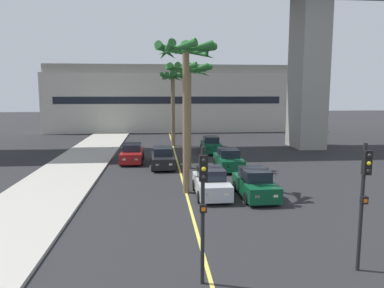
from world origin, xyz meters
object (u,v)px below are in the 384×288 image
at_px(car_queue_second, 255,184).
at_px(car_queue_third, 228,160).
at_px(car_queue_fifth, 211,183).
at_px(car_queue_front, 163,158).
at_px(traffic_light_right_far_corner, 364,190).
at_px(car_queue_fourth, 132,154).
at_px(car_queue_sixth, 211,145).
at_px(palm_tree_mid_median, 173,87).
at_px(palm_tree_near_median, 186,67).
at_px(traffic_light_median_near, 203,197).
at_px(palm_tree_far_median, 188,82).

bearing_deg(car_queue_second, car_queue_third, 90.56).
height_order(car_queue_third, car_queue_fifth, same).
height_order(car_queue_front, traffic_light_right_far_corner, traffic_light_right_far_corner).
bearing_deg(car_queue_fourth, traffic_light_right_far_corner, -66.31).
relative_size(car_queue_front, car_queue_sixth, 1.00).
bearing_deg(car_queue_sixth, palm_tree_mid_median, 125.06).
bearing_deg(car_queue_sixth, car_queue_front, -125.24).
distance_m(car_queue_fifth, palm_tree_near_median, 6.62).
bearing_deg(palm_tree_near_median, car_queue_second, -18.92).
bearing_deg(traffic_light_median_near, car_queue_sixth, 81.28).
bearing_deg(car_queue_fourth, car_queue_front, -42.42).
relative_size(car_queue_fifth, traffic_light_right_far_corner, 0.98).
distance_m(car_queue_front, palm_tree_mid_median, 12.88).
height_order(car_queue_third, car_queue_fourth, same).
relative_size(car_queue_third, traffic_light_median_near, 0.98).
xyz_separation_m(car_queue_fifth, traffic_light_right_far_corner, (3.50, -9.23, 1.99)).
relative_size(car_queue_second, palm_tree_mid_median, 0.52).
distance_m(car_queue_fourth, palm_tree_near_median, 12.19).
bearing_deg(car_queue_sixth, car_queue_fourth, -148.83).
distance_m(car_queue_third, palm_tree_mid_median, 14.38).
xyz_separation_m(car_queue_fifth, palm_tree_far_median, (-0.66, 7.56, 5.79)).
distance_m(palm_tree_near_median, palm_tree_far_median, 6.87).
bearing_deg(traffic_light_median_near, traffic_light_right_far_corner, 4.17).
distance_m(car_queue_front, palm_tree_far_median, 6.13).
bearing_deg(car_queue_second, palm_tree_near_median, 161.08).
height_order(car_queue_second, palm_tree_mid_median, palm_tree_mid_median).
xyz_separation_m(car_queue_third, car_queue_sixth, (-0.20, 7.86, 0.00)).
xyz_separation_m(car_queue_sixth, palm_tree_far_median, (-2.75, -7.19, 5.79)).
bearing_deg(car_queue_front, palm_tree_mid_median, 83.66).
xyz_separation_m(car_queue_sixth, palm_tree_mid_median, (-3.42, 4.87, 5.64)).
height_order(car_queue_third, palm_tree_far_median, palm_tree_far_median).
xyz_separation_m(palm_tree_near_median, palm_tree_far_median, (0.68, 6.81, -0.65)).
distance_m(car_queue_front, car_queue_second, 9.96).
distance_m(car_queue_third, car_queue_fifth, 7.27).
distance_m(car_queue_sixth, traffic_light_median_near, 24.72).
bearing_deg(car_queue_sixth, palm_tree_far_median, -110.94).
bearing_deg(palm_tree_mid_median, palm_tree_far_median, -86.85).
height_order(car_queue_third, palm_tree_near_median, palm_tree_near_median).
height_order(car_queue_fifth, palm_tree_far_median, palm_tree_far_median).
bearing_deg(car_queue_second, palm_tree_far_median, 110.54).
xyz_separation_m(car_queue_fourth, traffic_light_right_far_corner, (8.61, -19.62, 1.99)).
relative_size(traffic_light_median_near, palm_tree_mid_median, 0.53).
bearing_deg(traffic_light_right_far_corner, car_queue_second, 97.42).
distance_m(car_queue_sixth, palm_tree_mid_median, 8.20).
height_order(car_queue_front, car_queue_sixth, same).
relative_size(car_queue_fourth, palm_tree_near_median, 0.48).
distance_m(traffic_light_right_far_corner, palm_tree_mid_median, 29.47).
xyz_separation_m(car_queue_sixth, palm_tree_near_median, (-3.44, -14.00, 6.44)).
xyz_separation_m(car_queue_front, car_queue_second, (4.97, -8.63, 0.00)).
bearing_deg(car_queue_sixth, traffic_light_median_near, -98.72).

